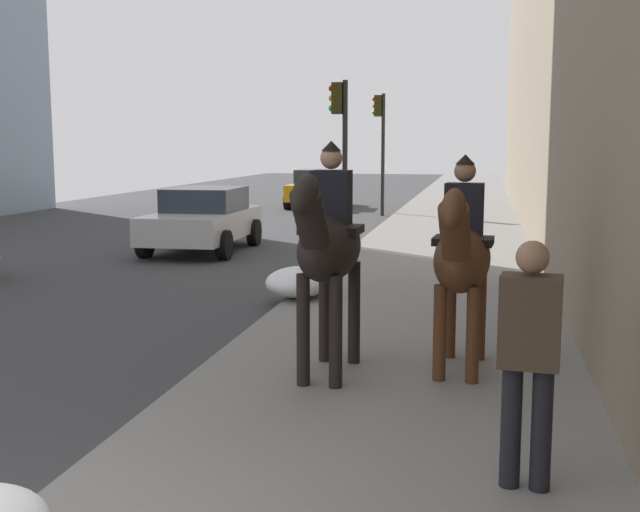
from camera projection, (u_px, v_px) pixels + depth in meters
mounted_horse_near at (328, 245)px, 7.87m from camera, size 2.15×0.62×2.35m
mounted_horse_far at (462, 255)px, 8.05m from camera, size 2.15×0.67×2.22m
pedestrian_greeting at (529, 348)px, 5.30m from camera, size 0.30×0.43×1.70m
car_near_lane at (318, 188)px, 30.48m from camera, size 3.85×2.11×1.44m
car_far_lane at (203, 219)px, 18.10m from camera, size 3.99×2.06×1.44m
traffic_light_near_curb at (341, 137)px, 18.00m from camera, size 0.20×0.44×3.84m
traffic_light_far_curb at (381, 135)px, 26.67m from camera, size 0.20×0.44×4.08m
snow_pile_far at (299, 282)px, 12.21m from camera, size 1.29×0.99×0.45m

